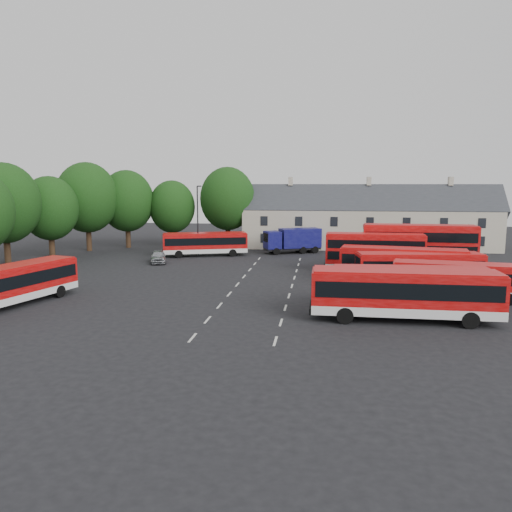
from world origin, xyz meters
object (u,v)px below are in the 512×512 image
object	(u,v)px
bus_row_a	(405,291)
lamppost	(198,219)
silver_car	(158,257)
bus_dd_south	(375,250)
box_truck	(293,239)
bus_west	(13,282)

from	to	relation	value
bus_row_a	lamppost	size ratio (longest dim) A/B	1.38
bus_row_a	silver_car	world-z (taller)	bus_row_a
bus_row_a	silver_car	size ratio (longest dim) A/B	2.87
bus_dd_south	box_truck	size ratio (longest dim) A/B	1.30
bus_row_a	bus_dd_south	world-z (taller)	bus_dd_south
bus_dd_south	silver_car	bearing A→B (deg)	174.05
box_truck	silver_car	size ratio (longest dim) A/B	1.80
bus_dd_south	bus_row_a	bearing A→B (deg)	-87.97
bus_west	bus_row_a	bearing A→B (deg)	-76.22
bus_west	lamppost	distance (m)	27.92
bus_west	box_truck	distance (m)	36.95
bus_dd_south	silver_car	size ratio (longest dim) A/B	2.34
bus_row_a	bus_west	size ratio (longest dim) A/B	1.10
box_truck	bus_west	bearing A→B (deg)	-145.76
bus_west	silver_car	xyz separation A→B (m)	(4.13, 21.30, -1.13)
silver_car	bus_dd_south	bearing A→B (deg)	-25.64
bus_dd_south	bus_west	distance (m)	33.65
bus_row_a	lamppost	bearing A→B (deg)	128.16
bus_dd_south	lamppost	bearing A→B (deg)	159.07
bus_row_a	lamppost	distance (m)	34.39
lamppost	bus_west	bearing A→B (deg)	-105.79
bus_row_a	box_truck	size ratio (longest dim) A/B	1.60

